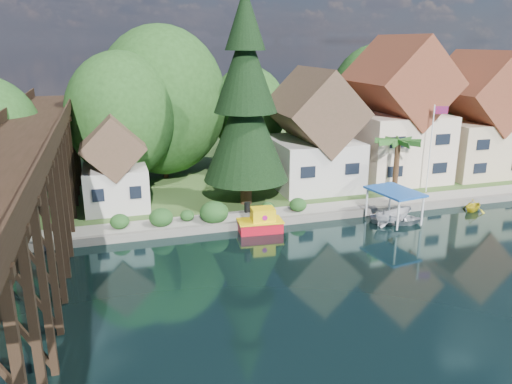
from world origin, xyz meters
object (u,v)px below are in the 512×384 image
Objects in this scene: flagpole at (433,139)px; house_right at (475,122)px; trestle_bridge at (31,186)px; shed at (115,169)px; house_left at (313,138)px; boat_canopy at (394,209)px; conifer at (246,104)px; tugboat at (261,222)px; boat_yellow at (473,204)px; house_center at (396,119)px; palm_tree at (398,143)px; boat_white_a at (396,218)px.

house_right is at bearing 30.09° from flagpole.
shed is (5.00, 9.33, -1.52)m from trestle_bridge.
house_left reaches higher than boat_canopy.
conifer is at bearing 146.18° from boat_canopy.
conifer is 5.03× the size of tugboat.
boat_yellow is (33.69, 1.28, -4.75)m from trestle_bridge.
house_center is 1.75× the size of flagpole.
house_center is 5.57m from flagpole.
conifer is 2.19× the size of flagpole.
shed is at bearing 170.96° from palm_tree.
conifer is (-16.46, -3.95, 2.45)m from house_center.
trestle_bridge is 26.43m from boat_white_a.
house_left is at bearing 39.54° from boat_white_a.
boat_yellow is at bearing -74.96° from flagpole.
boat_canopy is 8.11m from boat_yellow.
conifer is 3.77× the size of boat_canopy.
house_center is at bearing 94.72° from flagpole.
house_left reaches higher than boat_yellow.
conifer is at bearing 85.95° from tugboat.
flagpole reaches higher than shed.
trestle_bridge is 42.41m from house_right.
conifer reaches higher than house_right.
shed is at bearing -177.61° from house_right.
house_center is at bearing 60.36° from palm_tree.
house_center reaches higher than palm_tree.
house_center is 3.38× the size of boat_white_a.
boat_canopy is (10.46, -1.34, 0.44)m from tugboat.
conifer reaches higher than boat_white_a.
trestle_bridge reaches higher than tugboat.
boat_canopy is (25.62, 0.63, -4.19)m from trestle_bridge.
house_left is 0.79× the size of house_center.
conifer reaches higher than tugboat.
palm_tree is at bearing -119.64° from house_center.
tugboat is at bearing 7.39° from trestle_bridge.
house_center reaches higher than boat_canopy.
flagpole is (0.45, -5.45, -1.06)m from house_center.
house_center is at bearing 29.07° from tugboat.
boat_white_a is at bearing -141.24° from flagpole.
house_left is at bearing 104.40° from boat_canopy.
boat_canopy is at bearing -146.45° from house_right.
house_right is 19.02m from boat_canopy.
tugboat is 10.88m from boat_white_a.
boat_white_a is at bearing -22.48° from shed.
flagpole is at bearing 10.26° from trestle_bridge.
tugboat is at bearing -161.07° from house_right.
trestle_bridge reaches higher than boat_yellow.
flagpole is at bearing -7.17° from shed.
house_right reaches higher than tugboat.
house_right is 36.08m from shed.
shed is 24.06m from palm_tree.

